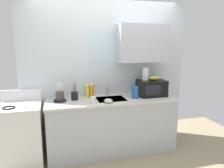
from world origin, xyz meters
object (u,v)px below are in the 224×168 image
paper_towel_roll (145,74)px  cereal_canister (135,92)px  coffee_maker (60,94)px  dish_soap_bottle_yellow (87,91)px  mug_white (93,100)px  stove_range (22,134)px  small_bowl (108,101)px  banana_bunch (155,78)px  microwave (151,88)px  dish_soap_bottle_orange (92,90)px  utensil_crock (75,95)px

paper_towel_roll → cereal_canister: size_ratio=1.09×
coffee_maker → cereal_canister: bearing=-7.5°
dish_soap_bottle_yellow → mug_white: dish_soap_bottle_yellow is taller
stove_range → small_bowl: (1.29, -0.20, 0.47)m
cereal_canister → banana_bunch: bearing=14.4°
coffee_maker → dish_soap_bottle_yellow: size_ratio=1.17×
banana_bunch → coffee_maker: 1.60m
microwave → dish_soap_bottle_orange: (-1.01, 0.17, -0.02)m
stove_range → cereal_canister: bearing=-1.7°
microwave → stove_range: bearing=-178.8°
dish_soap_bottle_orange → coffee_maker: bearing=-168.1°
microwave → small_bowl: microwave is taller
paper_towel_roll → dish_soap_bottle_yellow: 1.03m
paper_towel_roll → dish_soap_bottle_yellow: bearing=173.5°
banana_bunch → dish_soap_bottle_yellow: banana_bunch is taller
utensil_crock → cereal_canister: bearing=-10.0°
dish_soap_bottle_yellow → banana_bunch: bearing=-8.1°
cereal_canister → utensil_crock: (-0.97, 0.17, -0.03)m
small_bowl → microwave: bearing=16.6°
microwave → coffee_maker: size_ratio=1.64×
coffee_maker → small_bowl: size_ratio=2.15×
paper_towel_roll → small_bowl: 0.86m
banana_bunch → dish_soap_bottle_orange: banana_bunch is taller
banana_bunch → paper_towel_roll: bearing=161.6°
utensil_crock → small_bowl: size_ratio=2.22×
coffee_maker → cereal_canister: size_ratio=1.39×
cereal_canister → utensil_crock: 0.98m
stove_range → utensil_crock: utensil_crock is taller
paper_towel_roll → cereal_canister: 0.40m
paper_towel_roll → mug_white: size_ratio=2.32×
small_bowl → utensil_crock: bearing=146.1°
banana_bunch → mug_white: size_ratio=2.11×
microwave → dish_soap_bottle_yellow: size_ratio=1.93×
stove_range → dish_soap_bottle_orange: bearing=11.0°
paper_towel_roll → coffee_maker: bearing=179.7°
dish_soap_bottle_yellow → small_bowl: dish_soap_bottle_yellow is taller
banana_bunch → mug_white: 1.15m
coffee_maker → small_bowl: coffee_maker is taller
dish_soap_bottle_yellow → small_bowl: 0.49m
banana_bunch → mug_white: banana_bunch is taller
utensil_crock → small_bowl: (0.48, -0.32, -0.04)m
dish_soap_bottle_orange → small_bowl: size_ratio=1.92×
mug_white → small_bowl: size_ratio=0.73×
mug_white → small_bowl: bearing=-15.3°
cereal_canister → stove_range: bearing=178.3°
banana_bunch → utensil_crock: (-1.36, 0.07, -0.23)m
utensil_crock → coffee_maker: bearing=-177.1°
paper_towel_roll → small_bowl: (-0.73, -0.30, -0.35)m
stove_range → utensil_crock: (0.81, 0.12, 0.51)m
mug_white → small_bowl: (0.22, -0.06, -0.02)m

